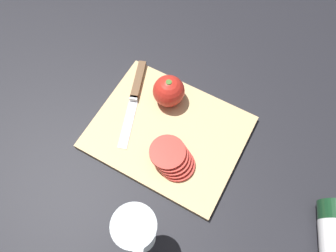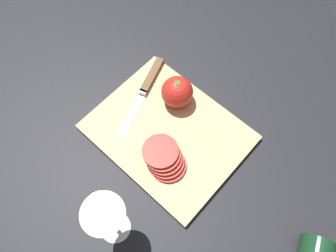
{
  "view_description": "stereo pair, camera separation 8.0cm",
  "coord_description": "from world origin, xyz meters",
  "px_view_note": "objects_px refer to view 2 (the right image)",
  "views": [
    {
      "loc": [
        0.18,
        -0.27,
        0.77
      ],
      "look_at": [
        0.01,
        0.04,
        0.05
      ],
      "focal_mm": 35.0,
      "sensor_mm": 36.0,
      "label": 1
    },
    {
      "loc": [
        0.24,
        -0.22,
        0.77
      ],
      "look_at": [
        0.01,
        0.04,
        0.05
      ],
      "focal_mm": 35.0,
      "sensor_mm": 36.0,
      "label": 2
    }
  ],
  "objects_px": {
    "knife": "(148,83)",
    "tomato_slice_stack_near": "(164,158)",
    "wine_glass": "(107,219)",
    "whole_tomato": "(177,92)"
  },
  "relations": [
    {
      "from": "whole_tomato",
      "to": "tomato_slice_stack_near",
      "type": "bearing_deg",
      "value": -58.24
    },
    {
      "from": "whole_tomato",
      "to": "knife",
      "type": "xyz_separation_m",
      "value": [
        -0.09,
        -0.01,
        -0.04
      ]
    },
    {
      "from": "knife",
      "to": "tomato_slice_stack_near",
      "type": "height_order",
      "value": "tomato_slice_stack_near"
    },
    {
      "from": "wine_glass",
      "to": "tomato_slice_stack_near",
      "type": "relative_size",
      "value": 1.46
    },
    {
      "from": "wine_glass",
      "to": "whole_tomato",
      "type": "relative_size",
      "value": 2.02
    },
    {
      "from": "whole_tomato",
      "to": "wine_glass",
      "type": "bearing_deg",
      "value": -71.35
    },
    {
      "from": "knife",
      "to": "wine_glass",
      "type": "bearing_deg",
      "value": 12.99
    },
    {
      "from": "whole_tomato",
      "to": "tomato_slice_stack_near",
      "type": "height_order",
      "value": "whole_tomato"
    },
    {
      "from": "knife",
      "to": "tomato_slice_stack_near",
      "type": "bearing_deg",
      "value": 34.13
    },
    {
      "from": "wine_glass",
      "to": "knife",
      "type": "distance_m",
      "value": 0.39
    }
  ]
}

